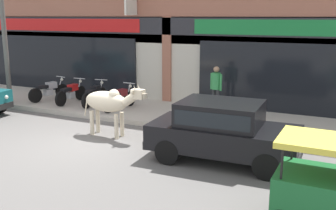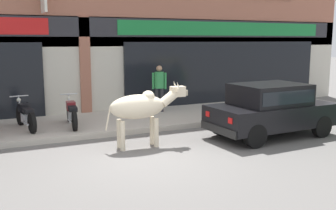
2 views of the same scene
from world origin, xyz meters
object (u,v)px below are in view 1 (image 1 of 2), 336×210
(motorcycle_0, at_px, (49,90))
(motorcycle_3, at_px, (119,99))
(motorcycle_1, at_px, (71,93))
(motorcycle_2, at_px, (94,95))
(pedestrian, at_px, (216,84))
(utility_pole, at_px, (4,28))
(car_0, at_px, (222,128))
(auto_rickshaw, at_px, (335,192))
(cow, at_px, (109,102))

(motorcycle_0, bearing_deg, motorcycle_3, -2.15)
(motorcycle_1, distance_m, motorcycle_2, 1.01)
(pedestrian, bearing_deg, motorcycle_1, -170.12)
(motorcycle_3, relative_size, utility_pole, 0.32)
(motorcycle_0, bearing_deg, motorcycle_1, -2.14)
(car_0, relative_size, auto_rickshaw, 1.83)
(cow, xyz_separation_m, pedestrian, (2.04, 3.46, 0.14))
(cow, bearing_deg, utility_pole, 164.41)
(utility_pole, bearing_deg, motorcycle_3, 10.63)
(motorcycle_3, height_order, pedestrian, pedestrian)
(auto_rickshaw, xyz_separation_m, motorcycle_3, (-7.40, 5.14, -0.11))
(motorcycle_0, bearing_deg, motorcycle_2, 1.94)
(car_0, relative_size, motorcycle_1, 2.02)
(car_0, distance_m, motorcycle_3, 5.62)
(cow, distance_m, auto_rickshaw, 6.77)
(pedestrian, relative_size, utility_pole, 0.28)
(motorcycle_1, relative_size, motorcycle_2, 1.00)
(utility_pole, bearing_deg, motorcycle_1, 22.59)
(car_0, distance_m, pedestrian, 4.28)
(auto_rickshaw, relative_size, motorcycle_0, 1.11)
(car_0, height_order, motorcycle_0, car_0)
(car_0, xyz_separation_m, motorcycle_3, (-4.78, 2.95, -0.27))
(cow, bearing_deg, pedestrian, 59.42)
(motorcycle_0, height_order, utility_pole, utility_pole)
(car_0, bearing_deg, motorcycle_2, 152.40)
(cow, relative_size, motorcycle_1, 1.19)
(car_0, bearing_deg, motorcycle_1, 156.66)
(motorcycle_2, bearing_deg, motorcycle_3, -9.14)
(cow, xyz_separation_m, motorcycle_2, (-2.44, 2.62, -0.46))
(motorcycle_0, height_order, pedestrian, pedestrian)
(cow, distance_m, car_0, 3.62)
(pedestrian, xyz_separation_m, utility_pole, (-7.71, -1.88, 1.83))
(motorcycle_2, bearing_deg, cow, -46.98)
(car_0, relative_size, motorcycle_0, 2.04)
(car_0, height_order, motorcycle_2, car_0)
(auto_rickshaw, distance_m, pedestrian, 7.46)
(cow, distance_m, motorcycle_3, 2.74)
(auto_rickshaw, relative_size, motorcycle_1, 1.10)
(car_0, bearing_deg, utility_pole, 167.15)
(motorcycle_0, distance_m, motorcycle_3, 3.38)
(cow, xyz_separation_m, car_0, (3.57, -0.53, -0.19))
(cow, height_order, motorcycle_1, cow)
(motorcycle_2, bearing_deg, utility_pole, -162.17)
(motorcycle_0, xyz_separation_m, motorcycle_2, (2.14, 0.07, 0.00))
(motorcycle_2, relative_size, motorcycle_3, 1.00)
(car_0, relative_size, utility_pole, 0.65)
(car_0, relative_size, motorcycle_2, 2.03)
(auto_rickshaw, relative_size, utility_pole, 0.36)
(cow, distance_m, pedestrian, 4.02)
(motorcycle_1, distance_m, utility_pole, 3.41)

